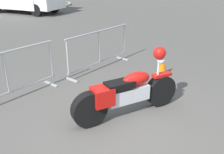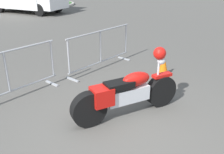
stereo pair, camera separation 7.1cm
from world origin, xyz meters
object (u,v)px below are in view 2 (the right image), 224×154
Objects in this scene: crowd_barrier_near at (7,76)px; crowd_barrier_far at (101,49)px; traffic_cone at (163,65)px; motorcycle at (128,92)px.

crowd_barrier_far is (2.58, 0.00, 0.00)m from crowd_barrier_near.
traffic_cone is at bearing -24.40° from crowd_barrier_near.
motorcycle is at bearing -163.95° from traffic_cone.
crowd_barrier_near is at bearing 139.11° from motorcycle.
traffic_cone is (2.06, 0.59, -0.18)m from motorcycle.
crowd_barrier_near and crowd_barrier_far have the same top height.
crowd_barrier_far is at bearing 76.28° from motorcycle.
crowd_barrier_near reaches higher than traffic_cone.
motorcycle reaches higher than crowd_barrier_near.
motorcycle reaches higher than crowd_barrier_far.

